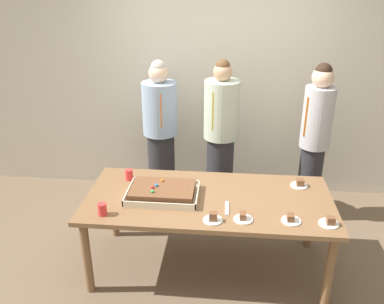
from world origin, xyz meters
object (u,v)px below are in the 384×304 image
at_px(plated_slice_far_left, 291,219).
at_px(drink_cup_middle, 102,209).
at_px(cake_server_utensil, 227,208).
at_px(person_striped_tie_right, 314,140).
at_px(plated_slice_near_right, 213,218).
at_px(plated_slice_near_left, 330,222).
at_px(plated_slice_center_front, 243,218).
at_px(party_table, 208,205).
at_px(drink_cup_nearest, 129,175).
at_px(person_green_shirt_behind, 161,133).
at_px(sheet_cake, 163,192).
at_px(person_serving_front, 221,138).
at_px(plated_slice_far_right, 300,184).

distance_m(plated_slice_far_left, drink_cup_middle, 1.46).
relative_size(cake_server_utensil, person_striped_tie_right, 0.12).
xyz_separation_m(plated_slice_near_right, cake_server_utensil, (0.10, 0.19, -0.02)).
relative_size(plated_slice_near_left, plated_slice_center_front, 1.00).
xyz_separation_m(plated_slice_near_right, plated_slice_center_front, (0.23, 0.04, -0.01)).
distance_m(party_table, plated_slice_near_right, 0.37).
distance_m(plated_slice_far_left, drink_cup_nearest, 1.50).
xyz_separation_m(drink_cup_nearest, person_green_shirt_behind, (0.15, 0.87, 0.08)).
height_order(sheet_cake, plated_slice_near_left, sheet_cake).
height_order(person_serving_front, person_green_shirt_behind, person_serving_front).
relative_size(plated_slice_far_left, cake_server_utensil, 0.75).
bearing_deg(plated_slice_far_left, plated_slice_near_right, -175.22).
distance_m(plated_slice_far_left, plated_slice_center_front, 0.36).
height_order(sheet_cake, drink_cup_nearest, sheet_cake).
bearing_deg(party_table, person_green_shirt_behind, 117.95).
bearing_deg(person_green_shirt_behind, plated_slice_far_left, 30.81).
xyz_separation_m(plated_slice_far_left, person_striped_tie_right, (0.38, 1.26, 0.15)).
bearing_deg(person_serving_front, drink_cup_nearest, -23.78).
bearing_deg(drink_cup_middle, plated_slice_far_left, 1.75).
xyz_separation_m(sheet_cake, plated_slice_far_left, (1.04, -0.28, -0.03)).
xyz_separation_m(party_table, sheet_cake, (-0.39, -0.02, 0.12)).
relative_size(party_table, cake_server_utensil, 10.46).
xyz_separation_m(sheet_cake, plated_slice_near_right, (0.44, -0.33, -0.02)).
height_order(drink_cup_nearest, cake_server_utensil, drink_cup_nearest).
relative_size(plated_slice_near_right, plated_slice_far_left, 1.00).
bearing_deg(person_serving_front, plated_slice_near_left, 57.93).
height_order(plated_slice_near_left, person_serving_front, person_serving_front).
xyz_separation_m(drink_cup_nearest, cake_server_utensil, (0.91, -0.42, -0.05)).
relative_size(plated_slice_center_front, cake_server_utensil, 0.75).
relative_size(plated_slice_near_left, drink_cup_middle, 1.50).
xyz_separation_m(plated_slice_near_right, plated_slice_far_right, (0.74, 0.63, -0.00)).
relative_size(party_table, person_serving_front, 1.23).
xyz_separation_m(plated_slice_near_right, drink_cup_nearest, (-0.80, 0.61, 0.03)).
bearing_deg(cake_server_utensil, plated_slice_center_front, -50.52).
distance_m(plated_slice_center_front, person_serving_front, 1.33).
relative_size(plated_slice_far_right, drink_cup_nearest, 1.50).
relative_size(plated_slice_center_front, drink_cup_middle, 1.50).
height_order(cake_server_utensil, person_green_shirt_behind, person_green_shirt_behind).
height_order(plated_slice_near_left, plated_slice_near_right, plated_slice_near_right).
relative_size(plated_slice_far_right, cake_server_utensil, 0.75).
relative_size(person_green_shirt_behind, person_striped_tie_right, 0.98).
bearing_deg(plated_slice_near_left, plated_slice_far_right, 102.89).
height_order(person_green_shirt_behind, person_striped_tie_right, person_striped_tie_right).
relative_size(drink_cup_middle, cake_server_utensil, 0.50).
bearing_deg(party_table, drink_cup_nearest, 160.94).
distance_m(drink_cup_nearest, person_serving_front, 1.10).
distance_m(plated_slice_near_right, plated_slice_far_right, 0.97).
xyz_separation_m(sheet_cake, person_serving_front, (0.46, 1.01, 0.11)).
xyz_separation_m(plated_slice_near_right, person_green_shirt_behind, (-0.65, 1.48, 0.10)).
bearing_deg(cake_server_utensil, plated_slice_far_right, 34.39).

